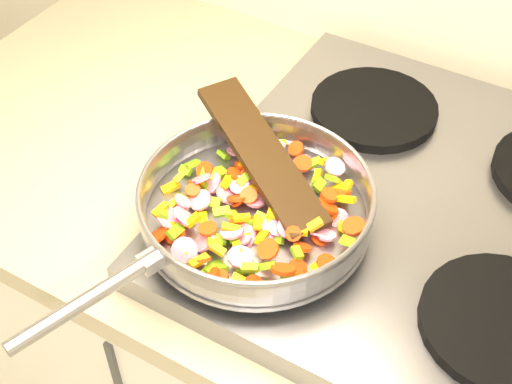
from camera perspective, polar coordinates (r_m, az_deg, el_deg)
The scene contains 7 objects.
cooktop at distance 0.98m, azimuth 13.42°, elevation -1.77°, with size 0.60×0.60×0.04m, color #939399.
grate_fl at distance 0.90m, azimuth 2.32°, elevation -2.97°, with size 0.19×0.19×0.02m, color black.
grate_fr at distance 0.86m, azimuth 19.16°, elevation -9.85°, with size 0.19×0.19×0.02m, color black.
grate_bl at distance 1.09m, azimuth 9.43°, elevation 6.61°, with size 0.19×0.19×0.02m, color black.
saute_pan at distance 0.88m, azimuth -0.13°, elevation -0.86°, with size 0.33×0.49×0.05m.
vegetable_heap at distance 0.89m, azimuth -0.02°, elevation -1.14°, with size 0.27×0.27×0.05m.
wooden_spatula at distance 0.91m, azimuth 0.43°, elevation 3.06°, with size 0.26×0.06×0.01m, color black.
Camera 1 is at (-0.57, 0.99, 1.62)m, focal length 50.00 mm.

